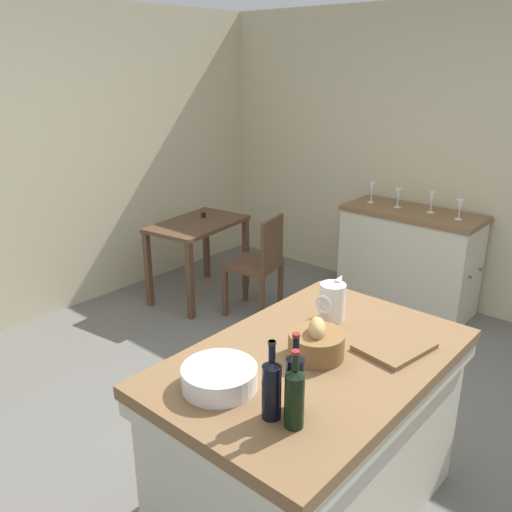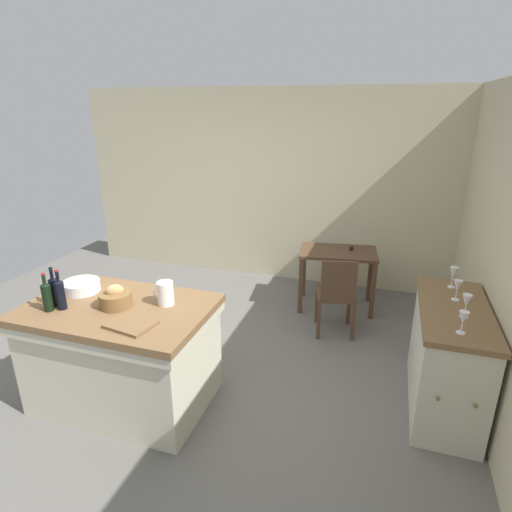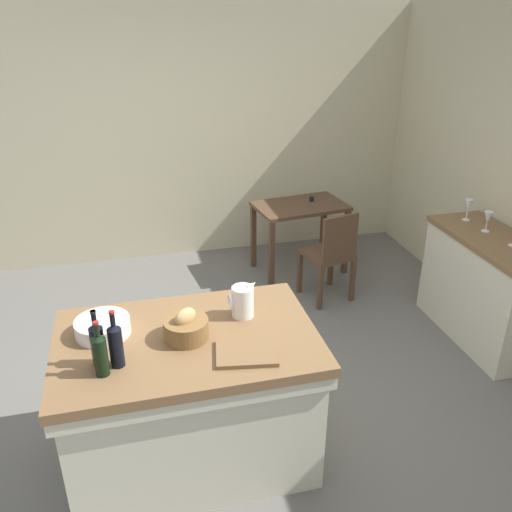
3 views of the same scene
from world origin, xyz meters
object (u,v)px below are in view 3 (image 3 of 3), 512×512
wine_bottle_green (100,354)px  wine_glass_middle (488,218)px  wine_bottle_dark (116,344)px  wine_glass_right (468,206)px  side_cabinet (486,289)px  wine_bottle_amber (98,343)px  island_table (191,395)px  wooden_chair (331,253)px  writing_desk (300,215)px  bread_basket (186,327)px  wash_bowl (103,327)px  cutting_board (246,353)px  pitcher (242,301)px

wine_bottle_green → wine_glass_middle: wine_bottle_green is taller
wine_bottle_dark → wine_glass_right: wine_bottle_dark is taller
side_cabinet → wine_bottle_amber: 3.17m
island_table → wooden_chair: 2.23m
side_cabinet → wine_bottle_dark: bearing=-162.5°
wooden_chair → writing_desk: bearing=96.9°
bread_basket → wine_glass_middle: 2.70m
side_cabinet → wine_glass_right: bearing=89.0°
wash_bowl → wine_bottle_dark: size_ratio=0.95×
side_cabinet → wine_bottle_amber: wine_bottle_amber is taller
wash_bowl → bread_basket: bearing=-18.9°
cutting_board → wine_bottle_dark: bearing=173.9°
writing_desk → wine_bottle_green: bearing=-126.7°
bread_basket → wine_bottle_dark: size_ratio=0.78×
pitcher → cutting_board: (-0.07, -0.39, -0.09)m
wash_bowl → cutting_board: 0.83m
island_table → wine_bottle_amber: 0.72m
pitcher → wine_bottle_green: bearing=-155.2°
wooden_chair → wine_bottle_dark: size_ratio=2.77×
writing_desk → wine_bottle_green: 3.19m
wine_bottle_dark → wine_bottle_amber: size_ratio=1.02×
wooden_chair → wine_glass_middle: (1.02, -0.73, 0.53)m
writing_desk → wine_bottle_dark: bearing=-126.2°
wine_bottle_dark → wine_glass_right: bearing=24.7°
wine_bottle_green → wooden_chair: bearing=43.4°
side_cabinet → cutting_board: bearing=-156.2°
wash_bowl → wine_bottle_green: size_ratio=1.00×
cutting_board → bread_basket: bearing=140.9°
side_cabinet → wine_bottle_dark: (-2.90, -0.92, 0.56)m
side_cabinet → wine_bottle_amber: bearing=-163.6°
pitcher → bread_basket: bearing=-156.7°
wine_glass_middle → wine_glass_right: size_ratio=0.92×
wine_bottle_dark → wine_bottle_green: size_ratio=1.05×
wine_bottle_amber → pitcher: bearing=18.8°
pitcher → wine_bottle_dark: (-0.73, -0.31, 0.03)m
wooden_chair → side_cabinet: bearing=-41.3°
wine_glass_middle → pitcher: bearing=-160.8°
pitcher → wine_bottle_green: size_ratio=0.76×
cutting_board → wine_glass_right: 2.66m
wash_bowl → wine_glass_right: wine_glass_right is taller
bread_basket → cutting_board: bread_basket is taller
pitcher → wash_bowl: pitcher is taller
wooden_chair → bread_basket: bread_basket is taller
side_cabinet → cutting_board: 2.49m
side_cabinet → wine_glass_middle: size_ratio=7.12×
side_cabinet → writing_desk: (-1.09, 1.56, 0.16)m
wash_bowl → wine_bottle_amber: bearing=-92.6°
writing_desk → wine_bottle_dark: wine_bottle_dark is taller
cutting_board → island_table: bearing=139.9°
wooden_chair → wash_bowl: (-1.97, -1.49, 0.44)m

